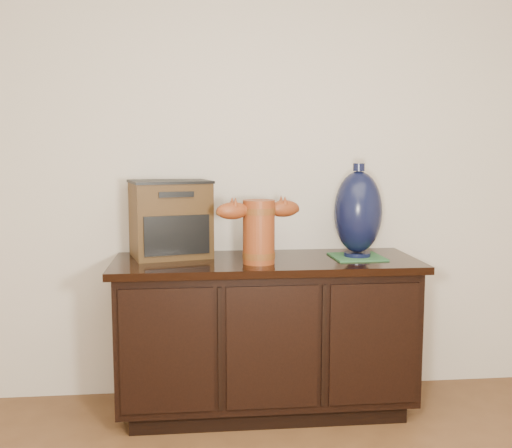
{
  "coord_description": "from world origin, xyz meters",
  "views": [
    {
      "loc": [
        -0.34,
        -0.59,
        1.28
      ],
      "look_at": [
        -0.05,
        2.18,
        0.93
      ],
      "focal_mm": 42.0,
      "sensor_mm": 36.0,
      "label": 1
    }
  ],
  "objects": [
    {
      "name": "terracotta_vessel",
      "position": [
        -0.04,
        2.13,
        0.92
      ],
      "size": [
        0.42,
        0.19,
        0.29
      ],
      "rotation": [
        0.0,
        0.0,
        0.3
      ],
      "color": "brown",
      "rests_on": "sideboard"
    },
    {
      "name": "green_mat",
      "position": [
        0.45,
        2.23,
        0.76
      ],
      "size": [
        0.25,
        0.25,
        0.01
      ],
      "primitive_type": "cube",
      "rotation": [
        0.0,
        0.0,
        0.04
      ],
      "color": "#2B5F34",
      "rests_on": "sideboard"
    },
    {
      "name": "tv_radio",
      "position": [
        -0.46,
        2.36,
        0.94
      ],
      "size": [
        0.44,
        0.38,
        0.38
      ],
      "rotation": [
        0.0,
        0.0,
        0.25
      ],
      "color": "#3F280F",
      "rests_on": "sideboard"
    },
    {
      "name": "lamp_base",
      "position": [
        0.45,
        2.23,
        0.98
      ],
      "size": [
        0.24,
        0.24,
        0.45
      ],
      "rotation": [
        0.0,
        0.0,
        0.04
      ],
      "color": "black",
      "rests_on": "green_mat"
    },
    {
      "name": "sideboard",
      "position": [
        0.0,
        2.23,
        0.39
      ],
      "size": [
        1.46,
        0.56,
        0.75
      ],
      "color": "black",
      "rests_on": "ground"
    },
    {
      "name": "spray_can",
      "position": [
        0.01,
        2.44,
        0.84
      ],
      "size": [
        0.06,
        0.06,
        0.18
      ],
      "color": "#59110F",
      "rests_on": "sideboard"
    }
  ]
}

